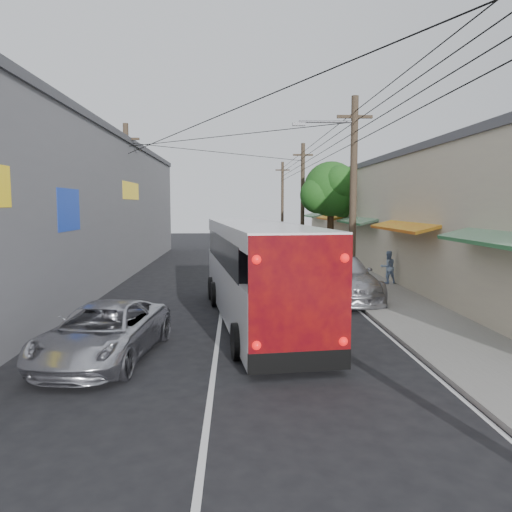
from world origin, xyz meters
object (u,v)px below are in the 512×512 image
at_px(coach_bus, 257,271).
at_px(pedestrian_near, 345,269).
at_px(parked_car_mid, 289,254).
at_px(parked_suv, 337,276).
at_px(jeepney, 104,332).
at_px(pedestrian_far, 388,267).
at_px(parked_car_far, 277,243).

bearing_deg(coach_bus, pedestrian_near, 48.27).
relative_size(parked_car_mid, pedestrian_near, 2.65).
relative_size(parked_suv, parked_car_mid, 1.48).
distance_m(coach_bus, jeepney, 5.60).
xyz_separation_m(jeepney, parked_car_mid, (6.51, 18.64, 0.03)).
relative_size(jeepney, pedestrian_far, 3.23).
xyz_separation_m(parked_car_far, pedestrian_near, (1.60, -17.50, 0.14)).
height_order(jeepney, parked_car_mid, parked_car_mid).
bearing_deg(coach_bus, pedestrian_far, 39.73).
relative_size(parked_car_far, pedestrian_near, 2.97).
bearing_deg(parked_suv, jeepney, -136.15).
distance_m(parked_car_far, pedestrian_far, 17.18).
distance_m(jeepney, pedestrian_far, 14.89).
distance_m(coach_bus, parked_car_mid, 15.00).
distance_m(parked_suv, pedestrian_near, 2.34).
distance_m(parked_suv, pedestrian_far, 4.20).
height_order(coach_bus, parked_car_far, coach_bus).
height_order(parked_car_mid, parked_car_far, parked_car_far).
bearing_deg(jeepney, parked_car_mid, 77.91).
bearing_deg(parked_car_far, parked_car_mid, -83.78).
relative_size(coach_bus, parked_car_mid, 2.69).
bearing_deg(coach_bus, jeepney, -142.13).
bearing_deg(parked_car_mid, jeepney, -102.30).
xyz_separation_m(parked_car_mid, pedestrian_near, (1.60, -8.62, 0.19)).
height_order(parked_car_far, pedestrian_far, pedestrian_far).
bearing_deg(parked_car_far, pedestrian_near, -78.56).
height_order(jeepney, pedestrian_far, pedestrian_far).
height_order(coach_bus, pedestrian_near, coach_bus).
bearing_deg(coach_bus, parked_car_mid, 72.79).
xyz_separation_m(parked_suv, parked_car_mid, (-0.80, 10.83, -0.19)).
bearing_deg(coach_bus, parked_suv, 41.72).
bearing_deg(parked_car_far, jeepney, -97.09).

